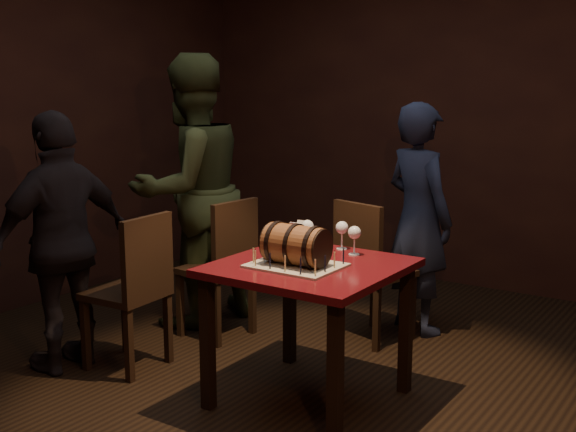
% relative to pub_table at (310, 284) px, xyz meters
% --- Properties ---
extents(room_shell, '(5.04, 5.04, 2.80)m').
position_rel_pub_table_xyz_m(room_shell, '(-0.16, 0.12, 0.76)').
color(room_shell, black).
rests_on(room_shell, ground).
extents(pub_table, '(0.90, 0.90, 0.75)m').
position_rel_pub_table_xyz_m(pub_table, '(0.00, 0.00, 0.00)').
color(pub_table, '#450B11').
rests_on(pub_table, ground).
extents(cake_board, '(0.45, 0.35, 0.01)m').
position_rel_pub_table_xyz_m(cake_board, '(-0.03, -0.09, 0.12)').
color(cake_board, '#A39984').
rests_on(cake_board, pub_table).
extents(barrel_cake, '(0.37, 0.22, 0.22)m').
position_rel_pub_table_xyz_m(barrel_cake, '(-0.03, -0.09, 0.22)').
color(barrel_cake, brown).
rests_on(barrel_cake, cake_board).
extents(birthday_candles, '(0.40, 0.30, 0.09)m').
position_rel_pub_table_xyz_m(birthday_candles, '(-0.03, -0.09, 0.16)').
color(birthday_candles, '#E9D08B').
rests_on(birthday_candles, cake_board).
extents(wine_glass_left, '(0.07, 0.07, 0.16)m').
position_rel_pub_table_xyz_m(wine_glass_left, '(-0.21, 0.30, 0.23)').
color(wine_glass_left, silver).
rests_on(wine_glass_left, pub_table).
extents(wine_glass_mid, '(0.07, 0.07, 0.16)m').
position_rel_pub_table_xyz_m(wine_glass_mid, '(-0.02, 0.37, 0.23)').
color(wine_glass_mid, silver).
rests_on(wine_glass_mid, pub_table).
extents(wine_glass_right, '(0.07, 0.07, 0.16)m').
position_rel_pub_table_xyz_m(wine_glass_right, '(0.10, 0.30, 0.23)').
color(wine_glass_right, silver).
rests_on(wine_glass_right, pub_table).
extents(pint_of_ale, '(0.07, 0.07, 0.15)m').
position_rel_pub_table_xyz_m(pint_of_ale, '(-0.10, 0.19, 0.18)').
color(pint_of_ale, silver).
rests_on(pint_of_ale, pub_table).
extents(menu_card, '(0.10, 0.05, 0.13)m').
position_rel_pub_table_xyz_m(menu_card, '(-0.29, 0.36, 0.17)').
color(menu_card, white).
rests_on(menu_card, pub_table).
extents(chair_back, '(0.49, 0.49, 0.93)m').
position_rel_pub_table_xyz_m(chair_back, '(-0.16, 0.96, -0.12)').
color(chair_back, black).
rests_on(chair_back, ground).
extents(chair_left_rear, '(0.43, 0.43, 0.93)m').
position_rel_pub_table_xyz_m(chair_left_rear, '(-0.97, 0.50, -0.12)').
color(chair_left_rear, black).
rests_on(chair_left_rear, ground).
extents(chair_left_front, '(0.42, 0.42, 0.93)m').
position_rel_pub_table_xyz_m(chair_left_front, '(-1.06, -0.21, -0.12)').
color(chair_left_front, black).
rests_on(chair_left_front, ground).
extents(person_back, '(0.67, 0.57, 1.55)m').
position_rel_pub_table_xyz_m(person_back, '(0.01, 1.35, 0.13)').
color(person_back, '#1B2137').
rests_on(person_back, ground).
extents(person_left_rear, '(0.89, 1.04, 1.87)m').
position_rel_pub_table_xyz_m(person_left_rear, '(-1.38, 0.64, 0.29)').
color(person_left_rear, '#394221').
rests_on(person_left_rear, ground).
extents(person_left_front, '(0.46, 0.92, 1.52)m').
position_rel_pub_table_xyz_m(person_left_front, '(-1.43, -0.41, 0.12)').
color(person_left_front, black).
rests_on(person_left_front, ground).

